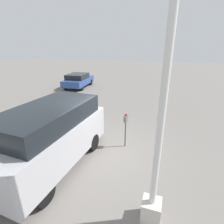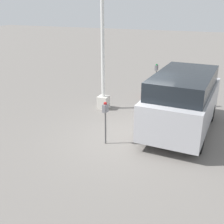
# 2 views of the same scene
# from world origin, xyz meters

# --- Properties ---
(ground_plane) EXTENTS (80.00, 80.00, 0.00)m
(ground_plane) POSITION_xyz_m (0.00, 0.00, 0.00)
(ground_plane) COLOR slate
(parking_meter_near) EXTENTS (0.22, 0.15, 1.44)m
(parking_meter_near) POSITION_xyz_m (-0.54, 0.55, 1.06)
(parking_meter_near) COLOR #4C4C4C
(parking_meter_near) RESTS_ON ground
(lamp_post) EXTENTS (0.44, 0.44, 6.07)m
(lamp_post) POSITION_xyz_m (2.41, 1.95, 1.82)
(lamp_post) COLOR beige
(lamp_post) RESTS_ON ground
(parked_van) EXTENTS (4.51, 2.15, 2.12)m
(parked_van) POSITION_xyz_m (1.40, -1.52, 1.14)
(parked_van) COLOR #B2B2B7
(parked_van) RESTS_ON ground
(car_distant) EXTENTS (4.06, 2.17, 1.32)m
(car_distant) POSITION_xyz_m (-9.47, -6.49, 0.71)
(car_distant) COLOR #2D478C
(car_distant) RESTS_ON ground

